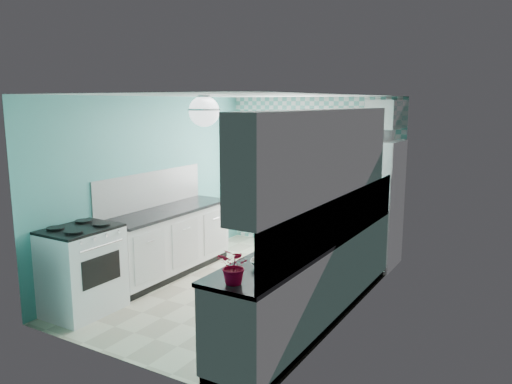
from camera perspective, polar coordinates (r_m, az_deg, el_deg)
The scene contains 26 objects.
floor at distance 6.74m, azimuth -1.47°, elevation -10.89°, with size 3.00×4.40×0.02m, color beige.
ceiling at distance 6.29m, azimuth -1.58°, elevation 11.05°, with size 3.00×4.40×0.02m, color white.
wall_back at distance 8.33m, azimuth 6.57°, elevation 2.11°, with size 3.00×0.02×2.50m, color #56AEA7.
wall_front at distance 4.72m, azimuth -15.96°, elevation -4.56°, with size 3.00×0.02×2.50m, color #56AEA7.
wall_left at distance 7.30m, azimuth -11.63°, elevation 0.81°, with size 0.02×4.40×2.50m, color #56AEA7.
wall_right at distance 5.75m, azimuth 11.34°, elevation -1.71°, with size 0.02×4.40×2.50m, color #56AEA7.
accent_wall at distance 8.31m, azimuth 6.51°, elevation 2.09°, with size 3.00×0.01×2.50m, color #65BCAE.
window at distance 8.39m, azimuth 4.29°, elevation 4.28°, with size 1.04×0.05×1.44m.
backsplash_right at distance 5.41m, azimuth 9.69°, elevation -3.02°, with size 0.02×3.60×0.51m, color white.
backsplash_left at distance 7.24m, azimuth -11.88°, elevation 0.28°, with size 0.02×2.15×0.51m, color white.
upper_cabinets_right at distance 5.16m, azimuth 7.54°, elevation 4.35°, with size 0.33×3.20×0.90m, color white.
upper_cabinet_fridge at distance 7.44m, azimuth 14.79°, elevation 8.61°, with size 0.40×0.74×0.40m, color white.
ceiling_light at distance 5.63m, azimuth -5.96°, elevation 9.19°, with size 0.34×0.34×0.35m.
base_cabinets_right at distance 5.72m, azimuth 6.73°, elevation -9.98°, with size 0.60×3.60×0.90m, color white.
countertop_right at distance 5.58m, azimuth 6.69°, elevation -5.43°, with size 0.63×3.60×0.04m, color black.
base_cabinets_left at distance 7.22m, azimuth -9.96°, elevation -5.75°, with size 0.60×2.15×0.90m, color white.
countertop_left at distance 7.09m, azimuth -9.98°, elevation -2.12°, with size 0.63×2.15×0.04m, color black.
fridge at distance 7.62m, azimuth 12.92°, elevation -1.24°, with size 0.81×0.81×1.87m.
stove at distance 6.17m, azimuth -19.31°, elevation -8.28°, with size 0.66×0.83×1.00m.
sink at distance 6.41m, azimuth 10.21°, elevation -3.38°, with size 0.55×0.46×0.53m.
rug at distance 6.64m, azimuth -1.78°, elevation -11.08°, with size 0.75×1.07×0.02m, color maroon.
dish_towel at distance 6.67m, azimuth 7.66°, elevation -6.75°, with size 0.01×0.22×0.33m, color #6CB2B4.
fruit_bowl at distance 4.60m, azimuth 1.14°, elevation -8.11°, with size 0.28×0.28×0.07m, color white.
potted_plant at distance 4.14m, azimuth -2.41°, elevation -8.45°, with size 0.28×0.24×0.31m, color #BD0623.
soap_bottle at distance 6.80m, azimuth 11.98°, elevation -1.78°, with size 0.08×0.08×0.18m, color #91ABB9.
microwave at distance 7.49m, azimuth 13.26°, elevation 6.95°, with size 0.55×0.38×0.31m, color white.
Camera 1 is at (3.34, -5.33, 2.43)m, focal length 35.00 mm.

